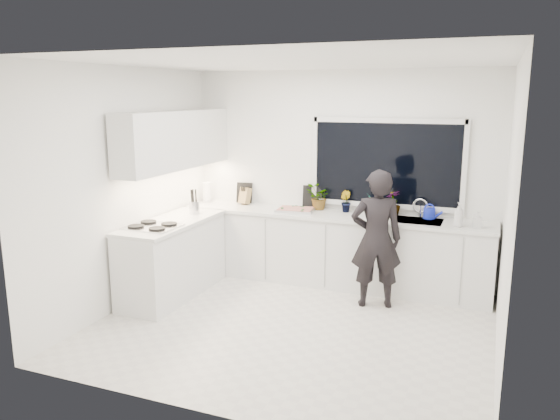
% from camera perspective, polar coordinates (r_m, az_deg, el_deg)
% --- Properties ---
extents(floor, '(4.00, 3.50, 0.02)m').
position_cam_1_polar(floor, '(5.88, 1.28, -12.11)').
color(floor, beige).
rests_on(floor, ground).
extents(wall_back, '(4.00, 0.02, 2.70)m').
position_cam_1_polar(wall_back, '(7.13, 6.28, 3.50)').
color(wall_back, white).
rests_on(wall_back, ground).
extents(wall_left, '(0.02, 3.50, 2.70)m').
position_cam_1_polar(wall_left, '(6.44, -15.69, 2.22)').
color(wall_left, white).
rests_on(wall_left, ground).
extents(wall_right, '(0.02, 3.50, 2.70)m').
position_cam_1_polar(wall_right, '(5.15, 22.82, -0.65)').
color(wall_right, white).
rests_on(wall_right, ground).
extents(ceiling, '(4.00, 3.50, 0.02)m').
position_cam_1_polar(ceiling, '(5.38, 1.41, 15.37)').
color(ceiling, white).
rests_on(ceiling, wall_back).
extents(window, '(1.80, 0.02, 1.00)m').
position_cam_1_polar(window, '(6.93, 11.04, 4.79)').
color(window, black).
rests_on(window, wall_back).
extents(base_cabinets_back, '(3.92, 0.58, 0.88)m').
position_cam_1_polar(base_cabinets_back, '(7.03, 5.43, -4.20)').
color(base_cabinets_back, white).
rests_on(base_cabinets_back, floor).
extents(base_cabinets_left, '(0.58, 1.60, 0.88)m').
position_cam_1_polar(base_cabinets_left, '(6.73, -11.13, -5.10)').
color(base_cabinets_left, white).
rests_on(base_cabinets_left, floor).
extents(countertop_back, '(3.94, 0.62, 0.04)m').
position_cam_1_polar(countertop_back, '(6.90, 5.48, -0.55)').
color(countertop_back, silver).
rests_on(countertop_back, base_cabinets_back).
extents(countertop_left, '(0.62, 1.60, 0.04)m').
position_cam_1_polar(countertop_left, '(6.61, -11.29, -1.29)').
color(countertop_left, silver).
rests_on(countertop_left, base_cabinets_left).
extents(upper_cabinets, '(0.34, 2.10, 0.70)m').
position_cam_1_polar(upper_cabinets, '(6.82, -10.87, 7.22)').
color(upper_cabinets, white).
rests_on(upper_cabinets, wall_left).
extents(sink, '(0.58, 0.42, 0.14)m').
position_cam_1_polar(sink, '(6.71, 14.14, -1.49)').
color(sink, silver).
rests_on(sink, countertop_back).
extents(faucet, '(0.03, 0.03, 0.22)m').
position_cam_1_polar(faucet, '(6.87, 14.43, 0.17)').
color(faucet, silver).
rests_on(faucet, countertop_back).
extents(stovetop, '(0.56, 0.48, 0.03)m').
position_cam_1_polar(stovetop, '(6.33, -13.17, -1.63)').
color(stovetop, black).
rests_on(stovetop, countertop_left).
extents(person, '(0.67, 0.54, 1.59)m').
position_cam_1_polar(person, '(6.26, 10.02, -2.99)').
color(person, black).
rests_on(person, floor).
extents(pizza_tray, '(0.51, 0.40, 0.03)m').
position_cam_1_polar(pizza_tray, '(7.02, 1.64, 0.01)').
color(pizza_tray, '#B5B4B9').
rests_on(pizza_tray, countertop_back).
extents(pizza, '(0.46, 0.36, 0.01)m').
position_cam_1_polar(pizza, '(7.02, 1.64, 0.15)').
color(pizza, red).
rests_on(pizza, pizza_tray).
extents(watering_can, '(0.18, 0.18, 0.13)m').
position_cam_1_polar(watering_can, '(6.83, 15.33, -0.33)').
color(watering_can, '#1425C4').
rests_on(watering_can, countertop_back).
extents(paper_towel_roll, '(0.14, 0.14, 0.26)m').
position_cam_1_polar(paper_towel_roll, '(7.68, -7.63, 1.82)').
color(paper_towel_roll, white).
rests_on(paper_towel_roll, countertop_back).
extents(knife_block, '(0.15, 0.13, 0.22)m').
position_cam_1_polar(knife_block, '(7.46, -3.67, 1.44)').
color(knife_block, '#9E7E49').
rests_on(knife_block, countertop_back).
extents(utensil_crock, '(0.16, 0.16, 0.16)m').
position_cam_1_polar(utensil_crock, '(6.94, -8.94, 0.26)').
color(utensil_crock, '#ADADB2').
rests_on(utensil_crock, countertop_left).
extents(picture_frame_large, '(0.22, 0.05, 0.28)m').
position_cam_1_polar(picture_frame_large, '(7.57, -3.74, 1.83)').
color(picture_frame_large, black).
rests_on(picture_frame_large, countertop_back).
extents(picture_frame_small, '(0.25, 0.06, 0.30)m').
position_cam_1_polar(picture_frame_small, '(7.21, 3.38, 1.39)').
color(picture_frame_small, black).
rests_on(picture_frame_small, countertop_back).
extents(herb_plants, '(1.29, 0.36, 0.33)m').
position_cam_1_polar(herb_plants, '(7.01, 6.43, 1.10)').
color(herb_plants, '#26662D').
rests_on(herb_plants, countertop_back).
extents(soap_bottles, '(0.33, 0.15, 0.28)m').
position_cam_1_polar(soap_bottles, '(6.49, 18.75, -0.64)').
color(soap_bottles, '#D8BF66').
rests_on(soap_bottles, countertop_back).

